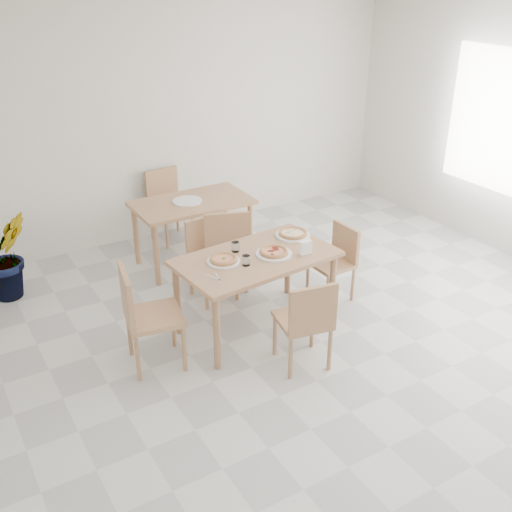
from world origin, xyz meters
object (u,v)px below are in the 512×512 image
pizza_pepperoni (274,252)px  plate_empty (187,201)px  tumbler_b (246,260)px  chair_north (209,253)px  tumbler_a (235,247)px  pizza_mushroom (293,233)px  chair_back_s (226,243)px  chair_west (143,312)px  pizza_margherita (224,259)px  plate_margherita (224,261)px  potted_plant (7,256)px  chair_east (337,257)px  second_table (192,209)px  plate_mushroom (293,235)px  chair_back_n (167,200)px  plate_pepperoni (274,254)px  napkin_holder (306,248)px  chair_south (307,319)px  main_table (256,265)px

pizza_pepperoni → plate_empty: (-0.11, 1.60, -0.02)m
tumbler_b → plate_empty: size_ratio=0.28×
chair_north → tumbler_a: (-0.03, -0.60, 0.32)m
chair_north → pizza_mushroom: size_ratio=2.81×
tumbler_b → chair_back_s: size_ratio=0.10×
chair_west → pizza_margherita: size_ratio=3.72×
plate_margherita → potted_plant: size_ratio=0.32×
chair_east → second_table: (-0.91, 1.47, 0.20)m
tumbler_b → chair_east: bearing=8.8°
chair_east → plate_mushroom: chair_east is taller
chair_back_n → plate_mushroom: bearing=-85.6°
plate_pepperoni → chair_back_s: size_ratio=0.36×
chair_west → pizza_margherita: (0.80, 0.08, 0.25)m
plate_margherita → plate_mushroom: bearing=9.9°
pizza_margherita → chair_back_n: (0.43, 2.27, -0.28)m
chair_east → potted_plant: 3.34m
tumbler_b → napkin_holder: 0.57m
tumbler_a → chair_back_n: chair_back_n is taller
napkin_holder → plate_mushroom: bearing=75.4°
chair_south → tumbler_b: bearing=-61.9°
plate_mushroom → pizza_margherita: bearing=-170.1°
chair_east → pizza_margherita: (-1.31, -0.03, 0.33)m
plate_pepperoni → pizza_pepperoni: bearing=90.0°
tumbler_a → chair_back_n: 2.16m
main_table → plate_empty: plate_empty is taller
main_table → second_table: bearing=81.6°
plate_pepperoni → pizza_margherita: 0.47m
chair_east → chair_back_n: chair_back_n is taller
chair_south → chair_east: 1.28m
plate_mushroom → pizza_margherita: size_ratio=1.37×
pizza_pepperoni → chair_back_n: (-0.03, 2.37, -0.28)m
plate_pepperoni → pizza_mushroom: size_ratio=1.13×
plate_margherita → plate_pepperoni: same height
main_table → plate_mushroom: 0.57m
chair_north → pizza_margherita: (-0.22, -0.74, 0.30)m
chair_east → plate_margherita: chair_east is taller
napkin_holder → second_table: size_ratio=0.10×
main_table → chair_back_s: 0.80m
napkin_holder → plate_pepperoni: bearing=153.3°
napkin_holder → plate_empty: bearing=105.4°
chair_north → tumbler_b: 0.94m
main_table → chair_back_n: size_ratio=1.72×
plate_mushroom → second_table: bearing=107.8°
plate_margherita → plate_pepperoni: size_ratio=0.90×
plate_mushroom → chair_back_n: 2.18m
chair_north → chair_back_s: (0.19, 0.01, 0.05)m
tumbler_a → napkin_holder: size_ratio=0.69×
tumbler_b → chair_back_n: size_ratio=0.11×
plate_margherita → potted_plant: bearing=131.1°
pizza_margherita → tumbler_a: 0.24m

